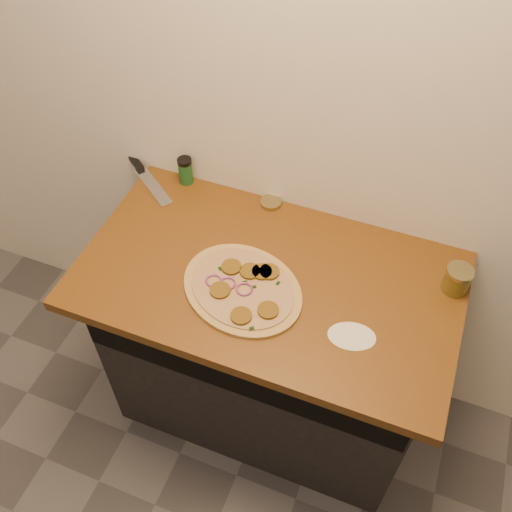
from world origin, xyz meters
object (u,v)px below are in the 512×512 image
at_px(pizza, 243,288).
at_px(chefs_knife, 143,172).
at_px(salsa_jar, 457,279).
at_px(spice_shaker, 185,171).

distance_m(pizza, chefs_knife, 0.66).
bearing_deg(salsa_jar, spice_shaker, 171.52).
relative_size(pizza, chefs_knife, 1.73).
xyz_separation_m(pizza, spice_shaker, (-0.38, 0.39, 0.04)).
bearing_deg(spice_shaker, salsa_jar, -8.48).
xyz_separation_m(salsa_jar, spice_shaker, (-0.98, 0.15, 0.01)).
bearing_deg(chefs_knife, pizza, -33.90).
xyz_separation_m(chefs_knife, spice_shaker, (0.17, 0.02, 0.05)).
distance_m(chefs_knife, spice_shaker, 0.18).
distance_m(pizza, salsa_jar, 0.65).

